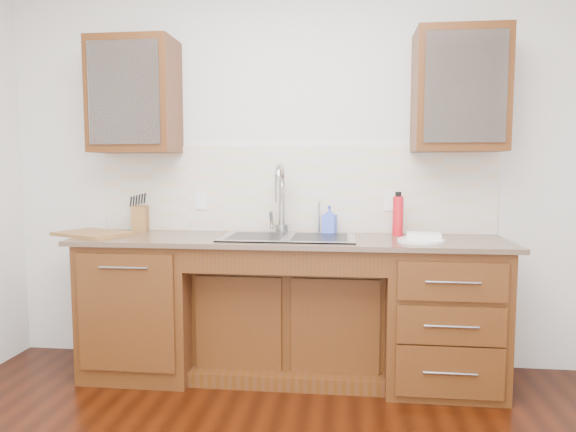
# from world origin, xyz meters

# --- Properties ---
(wall_back) EXTENTS (4.00, 0.10, 2.70)m
(wall_back) POSITION_xyz_m (0.00, 1.80, 1.35)
(wall_back) COLOR silver
(wall_back) RESTS_ON ground
(base_cabinet_left) EXTENTS (0.70, 0.62, 0.88)m
(base_cabinet_left) POSITION_xyz_m (-0.95, 1.44, 0.44)
(base_cabinet_left) COLOR #593014
(base_cabinet_left) RESTS_ON ground
(base_cabinet_center) EXTENTS (1.20, 0.44, 0.70)m
(base_cabinet_center) POSITION_xyz_m (0.00, 1.53, 0.35)
(base_cabinet_center) COLOR #593014
(base_cabinet_center) RESTS_ON ground
(base_cabinet_right) EXTENTS (0.70, 0.62, 0.88)m
(base_cabinet_right) POSITION_xyz_m (0.95, 1.44, 0.44)
(base_cabinet_right) COLOR #593014
(base_cabinet_right) RESTS_ON ground
(countertop) EXTENTS (2.70, 0.65, 0.03)m
(countertop) POSITION_xyz_m (0.00, 1.43, 0.90)
(countertop) COLOR #84705B
(countertop) RESTS_ON base_cabinet_left
(backsplash) EXTENTS (2.70, 0.02, 0.59)m
(backsplash) POSITION_xyz_m (0.00, 1.74, 1.21)
(backsplash) COLOR beige
(backsplash) RESTS_ON wall_back
(sink) EXTENTS (0.84, 0.46, 0.19)m
(sink) POSITION_xyz_m (0.00, 1.41, 0.83)
(sink) COLOR #9E9EA5
(sink) RESTS_ON countertop
(faucet) EXTENTS (0.04, 0.04, 0.40)m
(faucet) POSITION_xyz_m (-0.07, 1.64, 1.11)
(faucet) COLOR #999993
(faucet) RESTS_ON countertop
(filter_tap) EXTENTS (0.02, 0.02, 0.24)m
(filter_tap) POSITION_xyz_m (0.18, 1.65, 1.03)
(filter_tap) COLOR #999993
(filter_tap) RESTS_ON countertop
(upper_cabinet_left) EXTENTS (0.55, 0.34, 0.75)m
(upper_cabinet_left) POSITION_xyz_m (-1.05, 1.58, 1.83)
(upper_cabinet_left) COLOR #593014
(upper_cabinet_left) RESTS_ON wall_back
(upper_cabinet_right) EXTENTS (0.55, 0.34, 0.75)m
(upper_cabinet_right) POSITION_xyz_m (1.05, 1.58, 1.83)
(upper_cabinet_right) COLOR #593014
(upper_cabinet_right) RESTS_ON wall_back
(outlet_left) EXTENTS (0.08, 0.01, 0.12)m
(outlet_left) POSITION_xyz_m (-0.65, 1.73, 1.12)
(outlet_left) COLOR white
(outlet_left) RESTS_ON backsplash
(outlet_right) EXTENTS (0.08, 0.01, 0.12)m
(outlet_right) POSITION_xyz_m (0.65, 1.73, 1.12)
(outlet_right) COLOR white
(outlet_right) RESTS_ON backsplash
(soap_bottle) EXTENTS (0.10, 0.10, 0.19)m
(soap_bottle) POSITION_xyz_m (0.25, 1.64, 1.00)
(soap_bottle) COLOR #4563F5
(soap_bottle) RESTS_ON countertop
(water_bottle) EXTENTS (0.08, 0.08, 0.26)m
(water_bottle) POSITION_xyz_m (0.69, 1.61, 1.04)
(water_bottle) COLOR red
(water_bottle) RESTS_ON countertop
(plate) EXTENTS (0.33, 0.33, 0.02)m
(plate) POSITION_xyz_m (0.80, 1.34, 0.92)
(plate) COLOR white
(plate) RESTS_ON countertop
(dish_towel) EXTENTS (0.21, 0.16, 0.03)m
(dish_towel) POSITION_xyz_m (0.83, 1.39, 0.94)
(dish_towel) COLOR white
(dish_towel) RESTS_ON plate
(knife_block) EXTENTS (0.12, 0.17, 0.17)m
(knife_block) POSITION_xyz_m (-1.07, 1.66, 1.00)
(knife_block) COLOR #A97642
(knife_block) RESTS_ON countertop
(cutting_board) EXTENTS (0.55, 0.48, 0.02)m
(cutting_board) POSITION_xyz_m (-1.28, 1.40, 0.92)
(cutting_board) COLOR brown
(cutting_board) RESTS_ON countertop
(cup_left_a) EXTENTS (0.14, 0.14, 0.10)m
(cup_left_a) POSITION_xyz_m (-1.19, 1.58, 1.78)
(cup_left_a) COLOR white
(cup_left_a) RESTS_ON upper_cabinet_left
(cup_left_b) EXTENTS (0.10, 0.10, 0.08)m
(cup_left_b) POSITION_xyz_m (-0.97, 1.58, 1.77)
(cup_left_b) COLOR white
(cup_left_b) RESTS_ON upper_cabinet_left
(cup_right_a) EXTENTS (0.17, 0.17, 0.10)m
(cup_right_a) POSITION_xyz_m (0.93, 1.58, 1.78)
(cup_right_a) COLOR silver
(cup_right_a) RESTS_ON upper_cabinet_right
(cup_right_b) EXTENTS (0.12, 0.12, 0.08)m
(cup_right_b) POSITION_xyz_m (1.21, 1.58, 1.77)
(cup_right_b) COLOR white
(cup_right_b) RESTS_ON upper_cabinet_right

